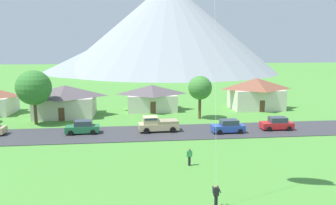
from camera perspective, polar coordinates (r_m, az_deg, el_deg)
road_strip at (r=42.90m, az=-3.91°, el=-5.26°), size 160.00×7.80×0.08m
mountain_east_ridge at (r=147.20m, az=0.11°, el=12.89°), size 92.82×92.82×38.56m
mountain_central_ridge at (r=150.59m, az=-5.93°, el=9.06°), size 79.69×79.69×19.10m
mountain_west_ridge at (r=166.55m, az=-0.87°, el=9.57°), size 84.98×84.98×21.40m
house_leftmost at (r=57.68m, az=-2.83°, el=0.93°), size 8.98×6.62×4.47m
house_left_center at (r=60.91m, az=14.93°, el=1.60°), size 9.40×6.63×5.53m
house_right_center at (r=55.31m, az=-17.27°, el=0.39°), size 9.73×7.81×4.97m
tree_left_of_center at (r=50.82m, az=5.54°, el=2.51°), size 3.66×3.66×6.64m
tree_center at (r=50.33m, az=-22.15°, el=2.38°), size 4.94×4.94×7.80m
parked_car_blue_west_end at (r=43.41m, az=10.34°, el=-4.09°), size 4.25×2.18×1.68m
parked_car_red_mid_east at (r=46.58m, az=18.26°, el=-3.49°), size 4.26×2.20×1.68m
parked_car_green_east_end at (r=43.66m, az=-14.50°, el=-4.17°), size 4.26×2.19×1.68m
pickup_truck_sand_west_side at (r=43.25m, az=-1.80°, el=-3.73°), size 5.28×2.50×1.99m
watcher_person at (r=31.44m, az=3.72°, el=-9.29°), size 0.56×0.24×1.68m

